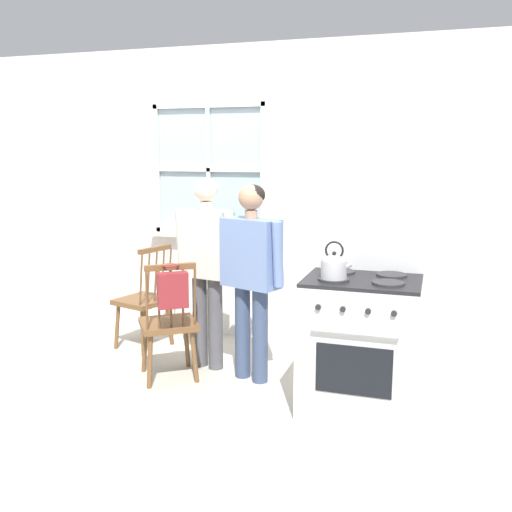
# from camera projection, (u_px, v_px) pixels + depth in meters

# --- Properties ---
(ground_plane) EXTENTS (16.00, 16.00, 0.00)m
(ground_plane) POSITION_uv_depth(u_px,v_px,m) (184.00, 392.00, 4.22)
(ground_plane) COLOR #B2AD9E
(wall_back) EXTENTS (6.40, 0.16, 2.70)m
(wall_back) POSITION_uv_depth(u_px,v_px,m) (246.00, 198.00, 5.28)
(wall_back) COLOR white
(wall_back) RESTS_ON ground_plane
(chair_by_window) EXTENTS (0.57, 0.57, 0.94)m
(chair_by_window) POSITION_uv_depth(u_px,v_px,m) (169.00, 325.00, 4.41)
(chair_by_window) COLOR brown
(chair_by_window) RESTS_ON ground_plane
(chair_near_wall) EXTENTS (0.50, 0.51, 0.94)m
(chair_near_wall) POSITION_uv_depth(u_px,v_px,m) (145.00, 301.00, 5.12)
(chair_near_wall) COLOR brown
(chair_near_wall) RESTS_ON ground_plane
(person_elderly_left) EXTENTS (0.55, 0.27, 1.55)m
(person_elderly_left) POSITION_uv_depth(u_px,v_px,m) (207.00, 257.00, 4.56)
(person_elderly_left) COLOR #4C4C51
(person_elderly_left) RESTS_ON ground_plane
(person_teen_center) EXTENTS (0.60, 0.35, 1.52)m
(person_teen_center) POSITION_uv_depth(u_px,v_px,m) (251.00, 264.00, 4.30)
(person_teen_center) COLOR #384766
(person_teen_center) RESTS_ON ground_plane
(stove) EXTENTS (0.78, 0.68, 1.08)m
(stove) POSITION_uv_depth(u_px,v_px,m) (361.00, 343.00, 3.88)
(stove) COLOR silver
(stove) RESTS_ON ground_plane
(kettle) EXTENTS (0.21, 0.17, 0.25)m
(kettle) POSITION_uv_depth(u_px,v_px,m) (334.00, 265.00, 3.70)
(kettle) COLOR #B7B7BC
(kettle) RESTS_ON stove
(potted_plant) EXTENTS (0.16, 0.16, 0.27)m
(potted_plant) POSITION_uv_depth(u_px,v_px,m) (232.00, 227.00, 5.28)
(potted_plant) COLOR #935B3D
(potted_plant) RESTS_ON wall_back
(handbag) EXTENTS (0.25, 0.25, 0.31)m
(handbag) POSITION_uv_depth(u_px,v_px,m) (173.00, 289.00, 4.13)
(handbag) COLOR maroon
(handbag) RESTS_ON chair_by_window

